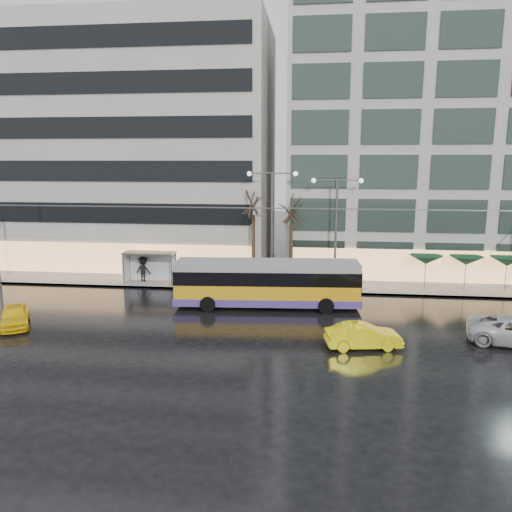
% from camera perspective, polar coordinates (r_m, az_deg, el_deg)
% --- Properties ---
extents(ground, '(140.00, 140.00, 0.00)m').
position_cam_1_polar(ground, '(30.42, -3.78, -8.46)').
color(ground, black).
rests_on(ground, ground).
extents(sidewalk, '(80.00, 10.00, 0.15)m').
position_cam_1_polar(sidewalk, '(43.49, 2.15, -2.34)').
color(sidewalk, gray).
rests_on(sidewalk, ground).
extents(kerb, '(80.00, 0.10, 0.15)m').
position_cam_1_polar(kerb, '(38.71, 1.57, -4.03)').
color(kerb, slate).
rests_on(kerb, ground).
extents(building_left, '(34.00, 14.00, 22.00)m').
position_cam_1_polar(building_left, '(51.77, -17.99, 11.65)').
color(building_left, '#A19F9A').
rests_on(building_left, sidewalk).
extents(building_right, '(32.00, 14.00, 25.00)m').
position_cam_1_polar(building_right, '(49.19, 23.49, 13.09)').
color(building_right, '#A19F9A').
rests_on(building_right, sidewalk).
extents(trolleybus, '(12.79, 5.18, 5.86)m').
position_cam_1_polar(trolleybus, '(34.52, 1.28, -3.30)').
color(trolleybus, gold).
rests_on(trolleybus, ground).
extents(catenary, '(42.24, 5.12, 7.00)m').
position_cam_1_polar(catenary, '(36.84, -0.10, 1.85)').
color(catenary, '#595B60').
rests_on(catenary, ground).
extents(bus_shelter, '(4.20, 1.60, 2.51)m').
position_cam_1_polar(bus_shelter, '(42.01, -12.46, -0.44)').
color(bus_shelter, '#595B60').
rests_on(bus_shelter, sidewalk).
extents(street_lamp_near, '(3.96, 0.36, 9.03)m').
position_cam_1_polar(street_lamp_near, '(39.34, 1.84, 4.99)').
color(street_lamp_near, '#595B60').
rests_on(street_lamp_near, sidewalk).
extents(street_lamp_far, '(3.96, 0.36, 8.53)m').
position_cam_1_polar(street_lamp_far, '(39.27, 9.15, 4.44)').
color(street_lamp_far, '#595B60').
rests_on(street_lamp_far, sidewalk).
extents(tree_a, '(3.20, 3.20, 8.40)m').
position_cam_1_polar(tree_a, '(39.59, -0.30, 6.63)').
color(tree_a, black).
rests_on(tree_a, sidewalk).
extents(tree_b, '(3.20, 3.20, 7.70)m').
position_cam_1_polar(tree_b, '(39.60, 4.07, 5.60)').
color(tree_b, black).
rests_on(tree_b, sidewalk).
extents(parasol_a, '(2.50, 2.50, 2.65)m').
position_cam_1_polar(parasol_a, '(40.87, 18.85, -0.40)').
color(parasol_a, '#595B60').
rests_on(parasol_a, sidewalk).
extents(parasol_b, '(2.50, 2.50, 2.65)m').
position_cam_1_polar(parasol_b, '(41.61, 22.89, -0.49)').
color(parasol_b, '#595B60').
rests_on(parasol_b, sidewalk).
extents(parasol_c, '(2.50, 2.50, 2.65)m').
position_cam_1_polar(parasol_c, '(42.55, 26.77, -0.56)').
color(parasol_c, '#595B60').
rests_on(parasol_c, sidewalk).
extents(taxi_a, '(3.38, 4.26, 1.36)m').
position_cam_1_polar(taxi_a, '(34.19, -25.87, -6.16)').
color(taxi_a, yellow).
rests_on(taxi_a, ground).
extents(taxi_b, '(4.30, 2.14, 1.36)m').
position_cam_1_polar(taxi_b, '(28.06, 12.16, -8.92)').
color(taxi_b, '#FFEB0D').
rests_on(taxi_b, ground).
extents(pedestrian_a, '(1.16, 1.17, 2.19)m').
position_cam_1_polar(pedestrian_a, '(39.80, -7.91, -1.49)').
color(pedestrian_a, black).
rests_on(pedestrian_a, sidewalk).
extents(pedestrian_b, '(1.16, 1.06, 1.94)m').
position_cam_1_polar(pedestrian_b, '(41.30, -6.71, -1.64)').
color(pedestrian_b, black).
rests_on(pedestrian_b, sidewalk).
extents(pedestrian_c, '(1.30, 0.88, 2.11)m').
position_cam_1_polar(pedestrian_c, '(42.21, -12.77, -1.33)').
color(pedestrian_c, black).
rests_on(pedestrian_c, sidewalk).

